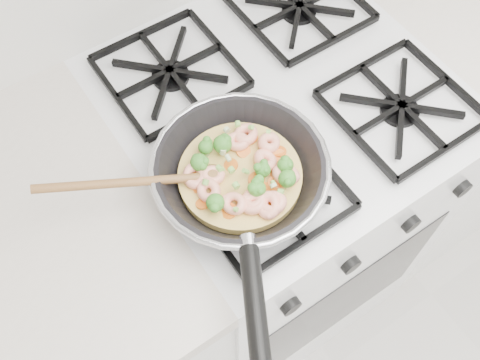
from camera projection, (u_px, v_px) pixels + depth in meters
stove at (271, 204)px, 1.40m from camera, size 0.60×0.60×0.92m
skillet at (240, 175)px, 0.87m from camera, size 0.43×0.42×0.09m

